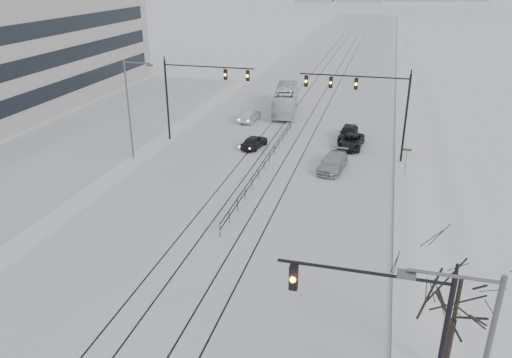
% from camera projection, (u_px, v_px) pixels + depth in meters
% --- Properties ---
extents(road, '(22.00, 260.00, 0.02)m').
position_uv_depth(road, '(315.00, 93.00, 70.10)').
color(road, silver).
rests_on(road, ground).
extents(sidewalk_east, '(5.00, 260.00, 0.16)m').
position_uv_depth(sidewalk_east, '(415.00, 99.00, 66.91)').
color(sidewalk_east, white).
rests_on(sidewalk_east, ground).
extents(curb, '(0.10, 260.00, 0.12)m').
position_uv_depth(curb, '(396.00, 98.00, 67.49)').
color(curb, gray).
rests_on(curb, ground).
extents(parking_strip, '(14.00, 60.00, 0.03)m').
position_uv_depth(parking_strip, '(91.00, 135.00, 52.53)').
color(parking_strip, silver).
rests_on(parking_strip, ground).
extents(tram_rails, '(5.30, 180.00, 0.01)m').
position_uv_depth(tram_rails, '(287.00, 136.00, 52.30)').
color(tram_rails, black).
rests_on(tram_rails, ground).
extents(traffic_mast_near, '(6.10, 0.37, 7.00)m').
position_uv_depth(traffic_mast_near, '(397.00, 326.00, 17.73)').
color(traffic_mast_near, black).
rests_on(traffic_mast_near, ground).
extents(traffic_mast_ne, '(9.60, 0.37, 8.00)m').
position_uv_depth(traffic_mast_ne, '(368.00, 98.00, 43.69)').
color(traffic_mast_ne, black).
rests_on(traffic_mast_ne, ground).
extents(traffic_mast_nw, '(9.10, 0.37, 8.00)m').
position_uv_depth(traffic_mast_nw, '(194.00, 87.00, 48.55)').
color(traffic_mast_nw, black).
rests_on(traffic_mast_nw, ground).
extents(street_light_west, '(2.73, 0.25, 9.00)m').
position_uv_depth(street_light_west, '(131.00, 103.00, 44.22)').
color(street_light_west, '#595B60').
rests_on(street_light_west, ground).
extents(bare_tree, '(4.40, 4.40, 6.10)m').
position_uv_depth(bare_tree, '(459.00, 289.00, 19.87)').
color(bare_tree, black).
rests_on(bare_tree, ground).
extents(median_fence, '(0.06, 24.00, 1.00)m').
position_uv_depth(median_fence, '(264.00, 165.00, 43.20)').
color(median_fence, black).
rests_on(median_fence, ground).
extents(street_sign, '(0.70, 0.06, 2.40)m').
position_uv_depth(street_sign, '(406.00, 158.00, 41.80)').
color(street_sign, '#595B60').
rests_on(street_sign, ground).
extents(sedan_sb_inner, '(2.19, 3.94, 1.27)m').
position_uv_depth(sedan_sb_inner, '(254.00, 142.00, 48.62)').
color(sedan_sb_inner, black).
rests_on(sedan_sb_inner, ground).
extents(sedan_sb_outer, '(1.73, 4.19, 1.35)m').
position_uv_depth(sedan_sb_outer, '(249.00, 116.00, 57.03)').
color(sedan_sb_outer, '#B8BAC1').
rests_on(sedan_sb_outer, ground).
extents(sedan_nb_front, '(2.48, 4.74, 1.28)m').
position_uv_depth(sedan_nb_front, '(351.00, 142.00, 48.67)').
color(sedan_nb_front, black).
rests_on(sedan_nb_front, ground).
extents(sedan_nb_right, '(2.52, 5.03, 1.40)m').
position_uv_depth(sedan_nb_right, '(333.00, 162.00, 43.29)').
color(sedan_nb_right, '#A9ABB1').
rests_on(sedan_nb_right, ground).
extents(sedan_nb_far, '(1.96, 4.43, 1.48)m').
position_uv_depth(sedan_nb_far, '(348.00, 133.00, 50.90)').
color(sedan_nb_far, black).
rests_on(sedan_nb_far, ground).
extents(box_truck, '(3.94, 10.95, 2.98)m').
position_uv_depth(box_truck, '(286.00, 100.00, 60.46)').
color(box_truck, silver).
rests_on(box_truck, ground).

